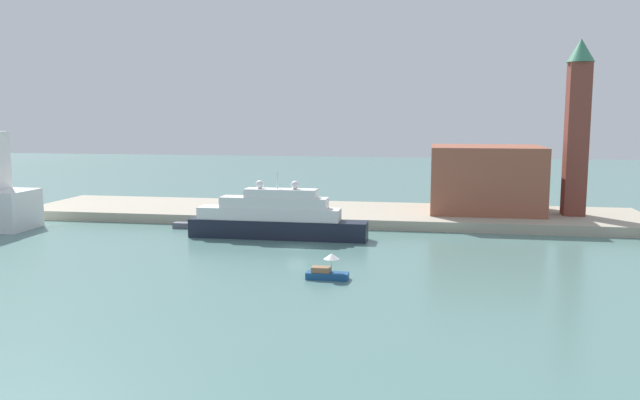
{
  "coord_description": "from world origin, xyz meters",
  "views": [
    {
      "loc": [
        18.23,
        -85.83,
        18.56
      ],
      "look_at": [
        2.22,
        6.0,
        6.13
      ],
      "focal_mm": 35.67,
      "sensor_mm": 36.0,
      "label": 1
    }
  ],
  "objects_px": {
    "bell_tower": "(577,122)",
    "person_figure": "(285,210)",
    "parked_car": "(265,206)",
    "harbor_building": "(486,179)",
    "work_barge": "(186,225)",
    "mooring_bollard": "(338,216)",
    "small_motorboat": "(327,271)",
    "large_yacht": "(275,218)"
  },
  "relations": [
    {
      "from": "work_barge",
      "to": "harbor_building",
      "type": "bearing_deg",
      "value": 18.92
    },
    {
      "from": "bell_tower",
      "to": "parked_car",
      "type": "distance_m",
      "value": 55.75
    },
    {
      "from": "mooring_bollard",
      "to": "work_barge",
      "type": "bearing_deg",
      "value": -170.38
    },
    {
      "from": "large_yacht",
      "to": "work_barge",
      "type": "relative_size",
      "value": 6.4
    },
    {
      "from": "parked_car",
      "to": "person_figure",
      "type": "xyz_separation_m",
      "value": [
        5.17,
        -6.17,
        0.23
      ]
    },
    {
      "from": "bell_tower",
      "to": "mooring_bollard",
      "type": "height_order",
      "value": "bell_tower"
    },
    {
      "from": "large_yacht",
      "to": "parked_car",
      "type": "distance_m",
      "value": 19.41
    },
    {
      "from": "mooring_bollard",
      "to": "large_yacht",
      "type": "bearing_deg",
      "value": -129.27
    },
    {
      "from": "harbor_building",
      "to": "mooring_bollard",
      "type": "xyz_separation_m",
      "value": [
        -24.54,
        -12.72,
        -5.42
      ]
    },
    {
      "from": "large_yacht",
      "to": "bell_tower",
      "type": "relative_size",
      "value": 0.92
    },
    {
      "from": "mooring_bollard",
      "to": "small_motorboat",
      "type": "bearing_deg",
      "value": -83.94
    },
    {
      "from": "large_yacht",
      "to": "person_figure",
      "type": "height_order",
      "value": "large_yacht"
    },
    {
      "from": "harbor_building",
      "to": "person_figure",
      "type": "relative_size",
      "value": 10.53
    },
    {
      "from": "work_barge",
      "to": "large_yacht",
      "type": "bearing_deg",
      "value": -19.35
    },
    {
      "from": "harbor_building",
      "to": "mooring_bollard",
      "type": "height_order",
      "value": "harbor_building"
    },
    {
      "from": "harbor_building",
      "to": "person_figure",
      "type": "height_order",
      "value": "harbor_building"
    },
    {
      "from": "large_yacht",
      "to": "person_figure",
      "type": "xyz_separation_m",
      "value": [
        -1.24,
        12.14,
        -0.56
      ]
    },
    {
      "from": "small_motorboat",
      "to": "parked_car",
      "type": "height_order",
      "value": "parked_car"
    },
    {
      "from": "small_motorboat",
      "to": "bell_tower",
      "type": "xyz_separation_m",
      "value": [
        35.47,
        43.27,
        16.47
      ]
    },
    {
      "from": "bell_tower",
      "to": "harbor_building",
      "type": "bearing_deg",
      "value": 170.84
    },
    {
      "from": "small_motorboat",
      "to": "work_barge",
      "type": "distance_m",
      "value": 40.33
    },
    {
      "from": "work_barge",
      "to": "bell_tower",
      "type": "height_order",
      "value": "bell_tower"
    },
    {
      "from": "work_barge",
      "to": "person_figure",
      "type": "bearing_deg",
      "value": 22.22
    },
    {
      "from": "parked_car",
      "to": "person_figure",
      "type": "height_order",
      "value": "person_figure"
    },
    {
      "from": "large_yacht",
      "to": "small_motorboat",
      "type": "relative_size",
      "value": 5.63
    },
    {
      "from": "harbor_building",
      "to": "parked_car",
      "type": "bearing_deg",
      "value": -173.49
    },
    {
      "from": "bell_tower",
      "to": "mooring_bollard",
      "type": "bearing_deg",
      "value": -165.06
    },
    {
      "from": "large_yacht",
      "to": "bell_tower",
      "type": "xyz_separation_m",
      "value": [
        47.19,
        20.46,
        14.41
      ]
    },
    {
      "from": "harbor_building",
      "to": "bell_tower",
      "type": "height_order",
      "value": "bell_tower"
    },
    {
      "from": "harbor_building",
      "to": "mooring_bollard",
      "type": "bearing_deg",
      "value": -152.6
    },
    {
      "from": "harbor_building",
      "to": "small_motorboat",
      "type": "bearing_deg",
      "value": -114.78
    },
    {
      "from": "bell_tower",
      "to": "person_figure",
      "type": "distance_m",
      "value": 51.36
    },
    {
      "from": "bell_tower",
      "to": "parked_car",
      "type": "xyz_separation_m",
      "value": [
        -53.59,
        -2.15,
        -15.2
      ]
    },
    {
      "from": "person_figure",
      "to": "work_barge",
      "type": "bearing_deg",
      "value": -157.78
    },
    {
      "from": "large_yacht",
      "to": "bell_tower",
      "type": "bearing_deg",
      "value": 23.44
    },
    {
      "from": "small_motorboat",
      "to": "bell_tower",
      "type": "relative_size",
      "value": 0.16
    },
    {
      "from": "large_yacht",
      "to": "mooring_bollard",
      "type": "distance_m",
      "value": 13.04
    },
    {
      "from": "work_barge",
      "to": "parked_car",
      "type": "bearing_deg",
      "value": 50.59
    },
    {
      "from": "small_motorboat",
      "to": "person_figure",
      "type": "relative_size",
      "value": 2.67
    },
    {
      "from": "parked_car",
      "to": "person_figure",
      "type": "relative_size",
      "value": 2.47
    },
    {
      "from": "bell_tower",
      "to": "parked_car",
      "type": "bearing_deg",
      "value": -177.71
    },
    {
      "from": "bell_tower",
      "to": "large_yacht",
      "type": "bearing_deg",
      "value": -156.56
    }
  ]
}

